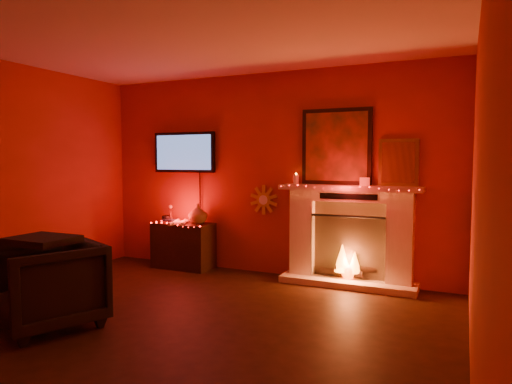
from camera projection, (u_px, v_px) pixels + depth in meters
room at (152, 182)px, 3.88m from camera, size 5.00×5.00×5.00m
fireplace at (349, 226)px, 5.61m from camera, size 1.72×0.40×2.18m
tv at (184, 153)px, 6.63m from camera, size 1.00×0.07×1.24m
sunburst_clock at (264, 200)px, 6.17m from camera, size 0.40×0.03×0.40m
console_table at (184, 242)px, 6.50m from camera, size 0.85×0.55×0.93m
armchair at (48, 285)px, 4.19m from camera, size 1.12×1.14×0.79m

